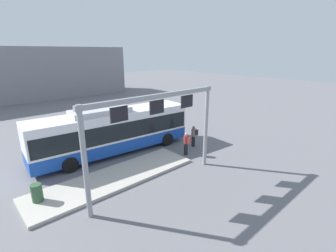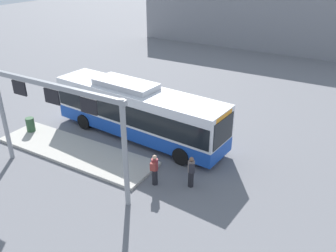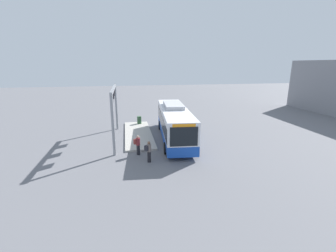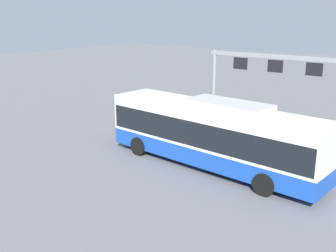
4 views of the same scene
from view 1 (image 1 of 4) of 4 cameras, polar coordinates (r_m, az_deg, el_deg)
ground_plane at (r=18.88m, az=-12.14°, el=-5.98°), size 120.00×120.00×0.00m
platform_curb at (r=15.18m, az=-12.07°, el=-11.58°), size 10.00×2.80×0.16m
bus_main at (r=18.26m, az=-12.51°, el=-0.73°), size 11.73×3.46×3.46m
person_boarding at (r=19.40m, az=6.00°, el=-2.23°), size 0.54×0.60×1.67m
person_waiting_near at (r=17.79m, az=4.27°, el=-3.98°), size 0.44×0.59×1.67m
platform_sign_gantry at (r=12.80m, az=-2.55°, el=0.94°), size 8.45×0.24×5.20m
station_building at (r=44.51m, az=-30.94°, el=10.36°), size 31.80×8.00×7.86m
trash_bin at (r=14.01m, az=-28.03°, el=-13.47°), size 0.52×0.52×0.90m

